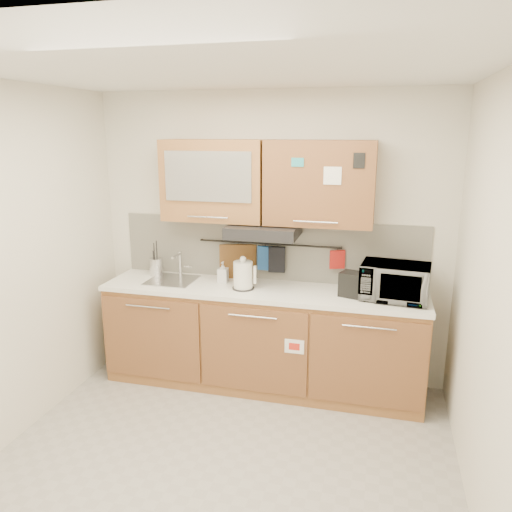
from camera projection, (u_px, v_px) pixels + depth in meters
The scene contains 21 objects.
floor at pixel (221, 466), 3.45m from camera, with size 3.20×3.20×0.00m, color #9E9993.
ceiling at pixel (213, 68), 2.81m from camera, with size 3.20×3.20×0.00m, color white.
wall_back at pixel (270, 238), 4.54m from camera, with size 3.20×3.20×0.00m, color silver.
wall_left at pixel (2, 270), 3.52m from camera, with size 3.00×3.00×0.00m, color silver.
wall_right at pixel (493, 309), 2.74m from camera, with size 3.00×3.00×0.00m, color silver.
base_cabinet at pixel (262, 343), 4.47m from camera, with size 2.80×0.64×0.88m.
countertop at pixel (262, 291), 4.35m from camera, with size 2.82×0.62×0.04m, color white.
backsplash at pixel (270, 249), 4.55m from camera, with size 2.80×0.02×0.56m, color silver.
upper_cabinets at pixel (265, 182), 4.24m from camera, with size 1.82×0.37×0.70m.
range_hood at pixel (264, 231), 4.27m from camera, with size 0.60×0.46×0.10m, color black.
sink at pixel (172, 280), 4.56m from camera, with size 0.42×0.40×0.26m.
utensil_rail at pixel (269, 244), 4.50m from camera, with size 0.02×0.02×1.30m, color black.
utensil_crock at pixel (156, 266), 4.72m from camera, with size 0.15×0.15×0.33m.
kettle at pixel (243, 276), 4.30m from camera, with size 0.21×0.19×0.29m.
toaster at pixel (357, 285), 4.10m from camera, with size 0.30×0.23×0.20m.
microwave at pixel (395, 282), 4.03m from camera, with size 0.53×0.36×0.30m, color #999999.
soap_bottle at pixel (223, 272), 4.49m from camera, with size 0.09×0.09×0.19m, color #999999.
cutting_board at pixel (238, 267), 4.61m from camera, with size 0.34×0.02×0.42m, color brown.
oven_mitt at pixel (265, 258), 4.53m from camera, with size 0.13×0.03×0.22m, color #21509A.
dark_pouch at pixel (277, 260), 4.50m from camera, with size 0.15×0.04×0.24m, color black.
pot_holder at pixel (337, 260), 4.36m from camera, with size 0.13×0.02×0.16m, color #AB1A16.
Camera 1 is at (0.98, -2.83, 2.26)m, focal length 35.00 mm.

